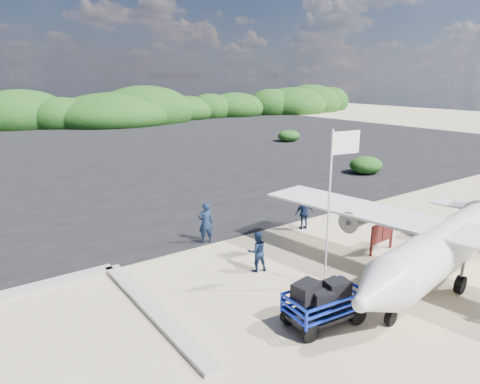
{
  "coord_description": "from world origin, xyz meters",
  "views": [
    {
      "loc": [
        -8.99,
        -9.34,
        6.82
      ],
      "look_at": [
        1.23,
        4.98,
        2.04
      ],
      "focal_mm": 32.0,
      "sensor_mm": 36.0,
      "label": 1
    }
  ],
  "objects": [
    {
      "name": "ground",
      "position": [
        0.0,
        0.0,
        0.0
      ],
      "size": [
        160.0,
        160.0,
        0.0
      ],
      "primitive_type": "plane",
      "color": "beige"
    },
    {
      "name": "asphalt_apron",
      "position": [
        0.0,
        30.0,
        0.0
      ],
      "size": [
        90.0,
        50.0,
        0.04
      ],
      "primitive_type": null,
      "color": "#B2B2B2",
      "rests_on": "ground"
    },
    {
      "name": "vegetation_band",
      "position": [
        0.0,
        55.0,
        0.0
      ],
      "size": [
        124.0,
        8.0,
        4.4
      ],
      "primitive_type": null,
      "color": "#B2B2B2",
      "rests_on": "ground"
    },
    {
      "name": "baggage_cart",
      "position": [
        -0.81,
        -1.95,
        0.0
      ],
      "size": [
        2.51,
        1.59,
        1.19
      ],
      "primitive_type": null,
      "rotation": [
        0.0,
        0.0,
        -0.1
      ],
      "color": "#0C25B9",
      "rests_on": "ground"
    },
    {
      "name": "flagpole",
      "position": [
        0.7,
        -0.55,
        0.0
      ],
      "size": [
        1.11,
        0.6,
        5.29
      ],
      "primitive_type": null,
      "rotation": [
        0.0,
        0.0,
        -0.15
      ],
      "color": "white",
      "rests_on": "ground"
    },
    {
      "name": "signboard",
      "position": [
        4.86,
        0.34,
        0.0
      ],
      "size": [
        1.55,
        0.23,
        1.27
      ],
      "primitive_type": null,
      "rotation": [
        0.0,
        0.0,
        0.06
      ],
      "color": "#531B17",
      "rests_on": "ground"
    },
    {
      "name": "crew_a",
      "position": [
        -0.35,
        5.23,
        0.89
      ],
      "size": [
        0.72,
        0.55,
        1.77
      ],
      "primitive_type": "imported",
      "rotation": [
        0.0,
        0.0,
        2.93
      ],
      "color": "#112041",
      "rests_on": "ground"
    },
    {
      "name": "crew_b",
      "position": [
        -0.24,
        1.87,
        0.75
      ],
      "size": [
        0.85,
        0.74,
        1.5
      ],
      "primitive_type": "imported",
      "rotation": [
        0.0,
        0.0,
        2.87
      ],
      "color": "#112041",
      "rests_on": "ground"
    },
    {
      "name": "crew_c",
      "position": [
        4.21,
        4.09,
        0.77
      ],
      "size": [
        0.96,
        0.59,
        1.53
      ],
      "primitive_type": "imported",
      "rotation": [
        0.0,
        0.0,
        2.88
      ],
      "color": "#112041",
      "rests_on": "ground"
    },
    {
      "name": "aircraft_large",
      "position": [
        18.91,
        24.97,
        0.0
      ],
      "size": [
        15.55,
        15.55,
        4.09
      ],
      "primitive_type": null,
      "rotation": [
        0.0,
        0.0,
        3.29
      ],
      "color": "#B2B2B2",
      "rests_on": "ground"
    }
  ]
}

